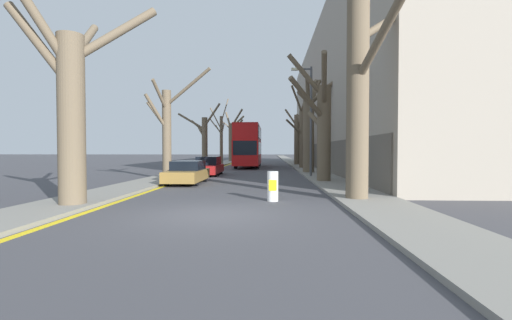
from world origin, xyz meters
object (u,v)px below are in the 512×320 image
street_tree_right_3 (302,135)px  parked_car_1 (208,166)px  street_tree_right_0 (359,93)px  street_tree_left_1 (167,129)px  parked_car_0 (188,173)px  street_tree_left_5 (237,141)px  street_tree_right_2 (310,128)px  traffic_bollard (273,186)px  street_tree_left_3 (221,136)px  street_tree_left_2 (204,139)px  street_tree_right_4 (297,137)px  street_tree_left_0 (71,101)px  street_tree_left_4 (232,138)px  street_tree_right_1 (321,125)px  double_decker_bus (249,144)px  lamp_post (309,116)px

street_tree_right_3 → parked_car_1: 12.43m
street_tree_right_0 → street_tree_right_3: size_ratio=0.90×
street_tree_left_1 → parked_car_0: 4.11m
street_tree_left_5 → street_tree_right_3: (9.82, -33.25, -0.31)m
street_tree_left_5 → street_tree_right_2: street_tree_left_5 is taller
street_tree_right_3 → traffic_bollard: 22.55m
street_tree_left_3 → street_tree_left_5: (-0.23, 23.21, 0.01)m
street_tree_left_2 → street_tree_right_4: 13.86m
street_tree_left_1 → street_tree_right_0: bearing=-42.6°
street_tree_left_0 → street_tree_left_4: bearing=89.9°
street_tree_right_1 → street_tree_right_3: 15.02m
street_tree_right_1 → double_decker_bus: (-5.27, 18.02, -0.73)m
street_tree_left_1 → street_tree_right_2: bearing=32.5°
street_tree_right_4 → parked_car_0: 25.32m
street_tree_right_1 → lamp_post: lamp_post is taller
street_tree_left_0 → street_tree_left_1: street_tree_left_0 is taller
street_tree_left_2 → street_tree_left_5: (-0.28, 34.98, 0.75)m
street_tree_right_3 → lamp_post: (-0.54, -11.55, 0.77)m
parked_car_0 → street_tree_left_5: bearing=92.5°
street_tree_left_5 → double_decker_bus: 30.57m
street_tree_left_0 → street_tree_left_3: 33.72m
street_tree_right_1 → traffic_bollard: (-2.79, -7.14, -2.74)m
street_tree_left_1 → traffic_bollard: 11.44m
street_tree_right_2 → parked_car_1: 8.58m
street_tree_right_2 → parked_car_1: street_tree_right_2 is taller
lamp_post → street_tree_left_2: bearing=132.5°
street_tree_left_5 → double_decker_bus: street_tree_left_5 is taller
street_tree_left_3 → traffic_bollard: street_tree_left_3 is taller
street_tree_left_2 → double_decker_bus: street_tree_left_2 is taller
street_tree_left_5 → traffic_bollard: street_tree_left_5 is taller
street_tree_left_4 → street_tree_right_1: 37.57m
street_tree_left_1 → traffic_bollard: street_tree_left_1 is taller
street_tree_left_0 → street_tree_left_1: 10.48m
street_tree_left_1 → double_decker_bus: street_tree_left_1 is taller
street_tree_right_3 → parked_car_0: street_tree_right_3 is taller
street_tree_right_0 → street_tree_right_1: size_ratio=1.00×
street_tree_left_0 → lamp_post: street_tree_left_0 is taller
street_tree_left_5 → double_decker_bus: bearing=-81.9°
street_tree_left_4 → lamp_post: street_tree_left_4 is taller
street_tree_left_0 → street_tree_right_2: street_tree_right_2 is taller
street_tree_left_4 → street_tree_right_1: bearing=-75.9°
street_tree_right_1 → street_tree_right_3: street_tree_right_3 is taller
double_decker_bus → street_tree_left_5: bearing=98.1°
street_tree_right_0 → street_tree_right_3: bearing=90.1°
street_tree_left_1 → street_tree_left_2: street_tree_left_1 is taller
street_tree_right_2 → street_tree_left_5: bearing=103.7°
lamp_post → traffic_bollard: size_ratio=6.84×
street_tree_left_1 → street_tree_left_4: size_ratio=0.80×
street_tree_left_2 → parked_car_1: street_tree_left_2 is taller
street_tree_left_1 → traffic_bollard: (6.58, -8.97, -2.66)m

